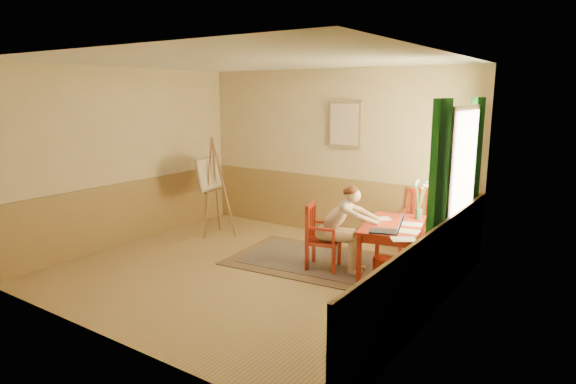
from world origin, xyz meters
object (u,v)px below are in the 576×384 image
Objects in this scene: laptop at (389,229)px; chair_back at (418,222)px; table at (393,230)px; figure at (341,225)px; chair_left at (320,236)px; easel at (211,177)px.

chair_back is at bearing 96.23° from laptop.
table is 0.69m from figure.
figure is at bearing 11.64° from chair_left.
easel reaches higher than chair_back.
laptop reaches higher than table.
table is 1.44× the size of chair_left.
table is 0.99m from chair_left.
chair_left is 0.55× the size of easel.
table is at bearing 20.50° from figure.
chair_left is at bearing -162.12° from table.
table is 2.83× the size of laptop.
easel is at bearing 172.29° from figure.
laptop is (0.17, -1.54, 0.29)m from chair_back.
figure reaches higher than table.
easel is (-3.33, 0.12, 0.37)m from table.
laptop is 0.28× the size of easel.
easel is at bearing -163.31° from chair_back.
chair_back is 0.81× the size of figure.
easel is at bearing 170.95° from laptop.
table is at bearing -87.52° from chair_back.
chair_left is at bearing -168.36° from figure.
chair_left is at bearing -122.10° from chair_back.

